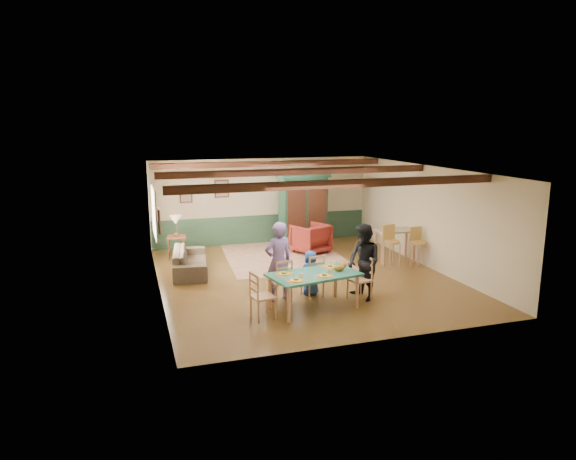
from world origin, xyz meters
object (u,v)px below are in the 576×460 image
object	(u,v)px
person_woman	(364,262)
table_lamp	(176,226)
person_child	(310,273)
cat	(339,267)
sofa	(190,261)
bar_stool_right	(419,247)
dining_chair_end_right	(360,279)
person_man	(278,262)
dining_chair_far_right	(312,275)
dining_chair_end_left	(263,295)
bar_stool_left	(392,247)
dining_table	(314,291)
armchair	(311,238)
end_table	(177,247)
armoire	(303,211)
dining_chair_far_left	(280,280)
counter_table	(395,246)

from	to	relation	value
person_woman	table_lamp	world-z (taller)	person_woman
person_child	cat	distance (m)	0.98
sofa	bar_stool_right	world-z (taller)	bar_stool_right
dining_chair_end_right	person_man	size ratio (longest dim) A/B	0.55
dining_chair_far_right	cat	distance (m)	0.92
dining_chair_end_left	bar_stool_left	world-z (taller)	bar_stool_left
dining_table	bar_stool_right	size ratio (longest dim) A/B	1.71
dining_table	dining_chair_far_right	distance (m)	0.84
armchair	sofa	bearing A→B (deg)	-7.69
person_child	armchair	distance (m)	3.80
dining_chair_far_right	end_table	distance (m)	4.93
armoire	bar_stool_right	world-z (taller)	armoire
bar_stool_left	sofa	bearing A→B (deg)	162.22
person_woman	armchair	distance (m)	4.23
armoire	person_man	bearing A→B (deg)	-121.15
dining_chair_far_left	armoire	size ratio (longest dim) A/B	0.43
dining_chair_far_left	armoire	xyz separation A→B (m)	(2.15, 4.70, 0.64)
end_table	person_woman	bearing A→B (deg)	-53.29
dining_table	dining_chair_far_left	bearing A→B (deg)	129.96
dining_chair_far_right	counter_table	size ratio (longest dim) A/B	0.89
bar_stool_left	counter_table	bearing A→B (deg)	50.20
dining_chair_far_right	dining_chair_end_left	world-z (taller)	same
bar_stool_right	dining_chair_end_right	bearing A→B (deg)	-146.86
person_woman	cat	xyz separation A→B (m)	(-0.68, -0.23, 0.02)
sofa	person_child	bearing A→B (deg)	-130.15
armchair	bar_stool_right	xyz separation A→B (m)	(2.25, -2.28, 0.10)
armchair	person_child	bearing A→B (deg)	47.10
dining_chair_far_left	cat	world-z (taller)	dining_chair_far_left
dining_chair_far_right	person_child	distance (m)	0.09
person_child	armoire	distance (m)	4.71
armchair	bar_stool_right	world-z (taller)	bar_stool_right
end_table	bar_stool_right	bearing A→B (deg)	-24.99
person_man	armchair	distance (m)	4.29
person_man	cat	world-z (taller)	person_man
dining_chair_far_left	cat	xyz separation A→B (m)	(1.10, -0.63, 0.37)
armoire	dining_chair_end_left	bearing A→B (deg)	-122.42
table_lamp	counter_table	bearing A→B (deg)	-20.70
dining_chair_end_left	table_lamp	bearing A→B (deg)	1.71
person_woman	armoire	distance (m)	5.12
dining_chair_end_right	counter_table	bearing A→B (deg)	127.70
end_table	dining_table	bearing A→B (deg)	-65.21
dining_chair_far_left	sofa	distance (m)	3.22
sofa	end_table	world-z (taller)	end_table
dining_chair_end_right	sofa	bearing A→B (deg)	-145.58
dining_table	table_lamp	world-z (taller)	table_lamp
cat	armchair	xyz separation A→B (m)	(0.98, 4.43, -0.41)
table_lamp	bar_stool_left	world-z (taller)	table_lamp
dining_chair_far_left	person_woman	size ratio (longest dim) A/B	0.58
armoire	counter_table	size ratio (longest dim) A/B	2.07
dining_chair_end_right	person_woman	size ratio (longest dim) A/B	0.58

